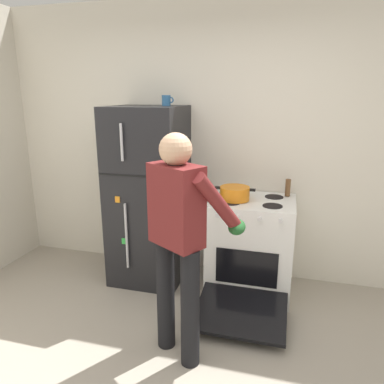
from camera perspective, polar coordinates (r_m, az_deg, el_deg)
The scene contains 7 objects.
kitchen_wall_back at distance 3.65m, azimuth 3.03°, elevation 7.84°, with size 6.00×0.10×2.70m, color silver.
refrigerator at distance 3.54m, azimuth -6.86°, elevation -0.59°, with size 0.68×0.72×1.72m.
stove_range at distance 3.44m, azimuth 9.27°, elevation -8.62°, with size 0.76×1.21×0.90m.
person_cook at distance 2.40m, azimuth -1.82°, elevation -5.97°, with size 0.65×0.70×1.60m.
red_pot at distance 3.25m, azimuth 6.81°, elevation -0.19°, with size 0.37×0.27×0.12m.
coffee_mug at distance 3.39m, azimuth -4.08°, elevation 14.31°, with size 0.11×0.08×0.10m.
pepper_mill at distance 3.46m, azimuth 14.99°, elevation 0.67°, with size 0.05×0.05×0.16m, color brown.
Camera 1 is at (0.76, -1.58, 1.83)m, focal length 33.55 mm.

